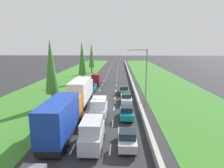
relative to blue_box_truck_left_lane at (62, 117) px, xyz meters
name	(u,v)px	position (x,y,z in m)	size (l,w,h in m)	color
ground_plane	(112,76)	(3.37, 42.63, -2.18)	(300.00, 300.00, 0.00)	#28282B
grass_verge_left	(73,76)	(-9.28, 42.63, -2.16)	(14.00, 140.00, 0.04)	#387528
grass_verge_right	(156,76)	(17.72, 42.63, -2.16)	(14.00, 140.00, 0.04)	#387528
median_barrier	(129,75)	(9.07, 42.63, -1.76)	(0.44, 120.00, 0.85)	#9E9B93
lane_markings	(112,76)	(3.37, 42.63, -2.18)	(3.64, 116.00, 0.01)	white
blue_box_truck_left_lane	(62,117)	(0.00, 0.00, 0.00)	(2.46, 9.40, 4.18)	black
white_box_truck_left_lane	(81,91)	(-0.31, 11.62, 0.00)	(2.46, 9.40, 4.18)	black
silver_van_centre_lane	(92,133)	(3.43, -2.00, -0.78)	(1.96, 4.90, 2.82)	silver
white_van_centre_lane	(99,109)	(3.28, 5.14, -0.78)	(1.96, 4.90, 2.82)	white
teal_sedan_left_lane	(92,87)	(-0.11, 21.41, -1.37)	(1.82, 4.50, 1.64)	teal
silver_hatchback_right_lane	(127,138)	(6.69, -1.82, -1.35)	(1.74, 3.90, 1.72)	silver
teal_hatchback_right_lane	(126,112)	(6.86, 5.38, -1.35)	(1.74, 3.90, 1.72)	teal
white_sedan_right_lane	(126,98)	(7.08, 12.53, -1.37)	(1.82, 4.50, 1.64)	white
green_sedan_right_lane	(124,90)	(6.82, 18.79, -1.37)	(1.82, 4.50, 1.64)	#237A33
maroon_van_left_lane	(96,80)	(0.09, 27.33, -0.78)	(1.96, 4.90, 2.82)	maroon
poplar_tree_second	(51,67)	(-4.55, 9.99, 4.10)	(2.06, 2.06, 10.48)	#4C3823
poplar_tree_third	(82,58)	(-3.83, 30.52, 4.20)	(2.07, 2.07, 10.67)	#4C3823
poplar_tree_fourth	(92,55)	(-4.14, 49.10, 4.12)	(2.06, 2.06, 10.51)	#4C3823
street_light_mast	(144,73)	(9.75, 11.10, 3.05)	(3.20, 0.28, 9.00)	gray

